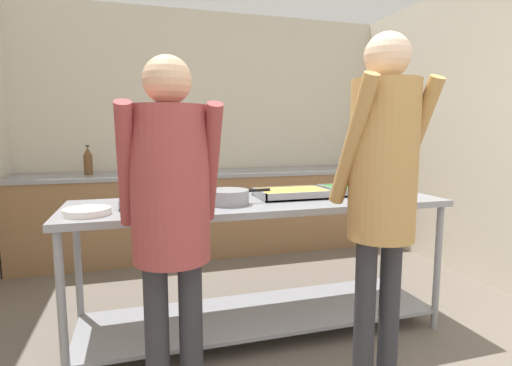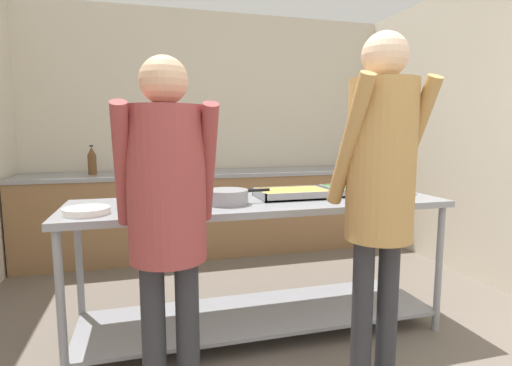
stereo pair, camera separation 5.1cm
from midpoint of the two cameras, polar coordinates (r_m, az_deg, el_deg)
The scene contains 13 objects.
wall_rear at distance 4.69m, azimuth -6.87°, elevation 7.41°, with size 4.20×0.06×2.65m.
wall_right at distance 3.93m, azimuth 30.46°, elevation 6.47°, with size 0.06×3.99×2.65m.
back_counter at distance 4.41m, azimuth -5.87°, elevation -4.06°, with size 4.04×0.65×0.89m.
serving_counter at distance 2.61m, azimuth 0.07°, elevation -8.64°, with size 2.37×0.70×0.88m.
plate_stack at distance 2.30m, azimuth -23.60°, elevation -3.77°, with size 0.24×0.24×0.04m.
serving_tray_greens at distance 2.47m, azimuth -14.95°, elevation -2.49°, with size 0.39×0.31×0.05m.
sauce_pan at distance 2.42m, azimuth -4.64°, elevation -1.92°, with size 0.40×0.26×0.09m.
serving_tray_roast at distance 2.67m, azimuth 4.60°, elevation -1.51°, with size 0.47×0.31×0.05m.
serving_tray_vegetables at distance 2.91m, azimuth 13.06°, elevation -0.96°, with size 0.41×0.30×0.05m.
broccoli_bowl at distance 3.01m, azimuth 19.32°, elevation -0.72°, with size 0.18×0.18×0.09m.
guest_serving_left at distance 1.81m, azimuth -12.90°, elevation -2.45°, with size 0.44×0.34×1.64m.
guest_serving_right at distance 1.96m, azimuth 16.92°, elevation 0.91°, with size 0.41×0.34×1.76m.
water_bottle at distance 4.30m, azimuth -23.18°, elevation 2.86°, with size 0.08×0.08×0.29m.
Camera 1 is at (-0.83, -0.74, 1.32)m, focal length 28.00 mm.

